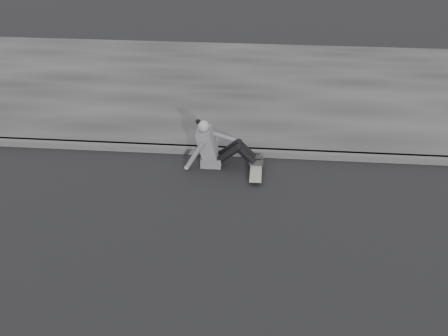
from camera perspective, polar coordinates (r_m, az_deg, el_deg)
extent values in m
plane|color=black|center=(7.27, 15.60, -9.55)|extent=(80.00, 80.00, 0.00)
cube|color=#454545|center=(9.30, 13.34, 1.33)|extent=(24.00, 0.16, 0.12)
cube|color=#343434|center=(11.98, 11.69, 8.75)|extent=(24.00, 6.00, 0.12)
cylinder|color=gray|center=(8.45, 3.10, -1.44)|extent=(0.03, 0.05, 0.05)
cylinder|color=gray|center=(8.45, 4.11, -1.48)|extent=(0.03, 0.05, 0.05)
cylinder|color=gray|center=(8.89, 3.23, 0.42)|extent=(0.03, 0.05, 0.05)
cylinder|color=gray|center=(8.89, 4.19, 0.38)|extent=(0.03, 0.05, 0.05)
cube|color=#323234|center=(8.43, 3.61, -1.30)|extent=(0.16, 0.04, 0.03)
cube|color=#323234|center=(8.87, 3.71, 0.55)|extent=(0.16, 0.04, 0.03)
cube|color=gray|center=(8.64, 3.67, -0.21)|extent=(0.20, 0.78, 0.02)
cube|color=#59595B|center=(8.89, -1.44, 0.94)|extent=(0.36, 0.34, 0.18)
cube|color=#59595B|center=(8.72, -1.93, 2.87)|extent=(0.37, 0.40, 0.57)
cube|color=#59595B|center=(8.68, -2.80, 3.59)|extent=(0.14, 0.30, 0.20)
cylinder|color=gray|center=(8.61, -2.29, 4.27)|extent=(0.09, 0.09, 0.08)
sphere|color=gray|center=(8.57, -2.37, 4.80)|extent=(0.20, 0.20, 0.20)
sphere|color=black|center=(8.57, -2.96, 5.30)|extent=(0.09, 0.09, 0.09)
cylinder|color=black|center=(8.68, 0.55, 1.64)|extent=(0.43, 0.13, 0.39)
cylinder|color=black|center=(8.84, 0.64, 2.23)|extent=(0.43, 0.13, 0.39)
cylinder|color=black|center=(8.67, 2.53, 1.52)|extent=(0.35, 0.11, 0.36)
cylinder|color=black|center=(8.83, 2.58, 2.12)|extent=(0.35, 0.11, 0.36)
sphere|color=black|center=(8.61, 1.65, 2.36)|extent=(0.13, 0.13, 0.13)
sphere|color=black|center=(8.76, 1.72, 2.95)|extent=(0.13, 0.13, 0.13)
cube|color=#282828|center=(8.75, 3.71, 0.59)|extent=(0.24, 0.08, 0.07)
cube|color=#282828|center=(8.90, 3.74, 1.19)|extent=(0.24, 0.08, 0.07)
cylinder|color=#59595B|center=(8.64, -3.39, 1.43)|extent=(0.38, 0.08, 0.58)
sphere|color=gray|center=(8.78, -4.31, 0.03)|extent=(0.08, 0.08, 0.08)
cylinder|color=#59595B|center=(8.81, -0.26, 3.65)|extent=(0.48, 0.08, 0.21)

